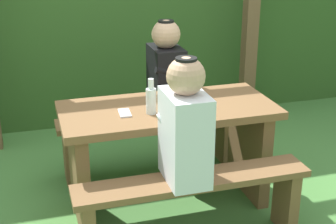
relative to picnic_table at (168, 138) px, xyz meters
name	(u,v)px	position (x,y,z in m)	size (l,w,h in m)	color
ground_plane	(168,202)	(0.00, 0.00, -0.49)	(12.00, 12.00, 0.00)	#49803C
hedge_backdrop	(108,7)	(0.00, 2.11, 0.54)	(6.40, 1.06, 2.06)	#315622
pergola_post_right	(251,9)	(1.18, 1.28, 0.59)	(0.12, 0.12, 2.17)	brown
picnic_table	(168,138)	(0.00, 0.00, 0.00)	(1.40, 0.64, 0.72)	brown
bench_near	(193,198)	(0.00, -0.51, -0.16)	(1.40, 0.24, 0.46)	brown
bench_far	(149,131)	(0.00, 0.51, -0.16)	(1.40, 0.24, 0.46)	brown
person_white_shirt	(185,125)	(-0.05, -0.51, 0.30)	(0.25, 0.35, 0.72)	silver
person_black_coat	(166,72)	(0.14, 0.51, 0.30)	(0.25, 0.35, 0.72)	black
drinking_glass	(175,95)	(0.08, 0.09, 0.27)	(0.06, 0.06, 0.09)	silver
bottle_left	(151,99)	(-0.14, -0.09, 0.32)	(0.07, 0.07, 0.23)	silver
cell_phone	(125,113)	(-0.30, -0.05, 0.23)	(0.07, 0.14, 0.01)	silver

